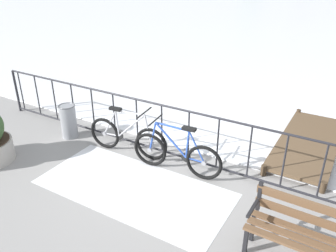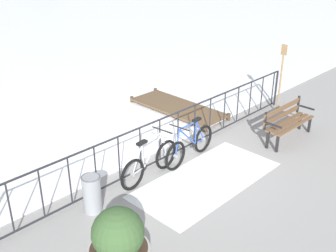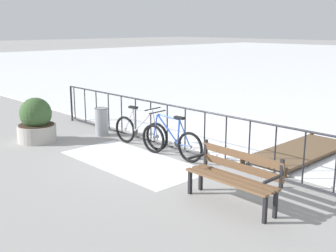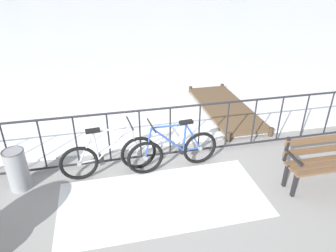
# 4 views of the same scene
# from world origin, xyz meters

# --- Properties ---
(ground_plane) EXTENTS (160.00, 160.00, 0.00)m
(ground_plane) POSITION_xyz_m (0.00, 0.00, 0.00)
(ground_plane) COLOR gray
(snow_patch) EXTENTS (3.29, 1.53, 0.01)m
(snow_patch) POSITION_xyz_m (-0.11, -1.20, 0.00)
(snow_patch) COLOR white
(snow_patch) RESTS_ON ground
(railing_fence) EXTENTS (9.06, 0.06, 1.07)m
(railing_fence) POSITION_xyz_m (0.00, 0.00, 0.56)
(railing_fence) COLOR #232328
(railing_fence) RESTS_ON ground
(bicycle_near_railing) EXTENTS (1.71, 0.52, 0.97)m
(bicycle_near_railing) POSITION_xyz_m (-0.89, -0.31, 0.37)
(bicycle_near_railing) COLOR black
(bicycle_near_railing) RESTS_ON ground
(bicycle_second) EXTENTS (1.71, 0.52, 0.97)m
(bicycle_second) POSITION_xyz_m (0.26, -0.40, 0.37)
(bicycle_second) COLOR black
(bicycle_second) RESTS_ON ground
(park_bench) EXTENTS (1.61, 0.51, 0.89)m
(park_bench) POSITION_xyz_m (2.73, -1.38, 0.51)
(park_bench) COLOR brown
(park_bench) RESTS_ON ground
(planter_with_shrub) EXTENTS (0.94, 0.94, 1.10)m
(planter_with_shrub) POSITION_xyz_m (-3.01, -1.89, 0.49)
(planter_with_shrub) COLOR #ADA8A0
(planter_with_shrub) RESTS_ON ground
(trash_bin) EXTENTS (0.35, 0.35, 0.73)m
(trash_bin) POSITION_xyz_m (-2.39, -0.38, 0.37)
(trash_bin) COLOR gray
(trash_bin) RESTS_ON ground
(oar_upright) EXTENTS (0.04, 0.16, 1.98)m
(oar_upright) POSITION_xyz_m (3.99, -0.39, 1.14)
(oar_upright) COLOR #937047
(oar_upright) RESTS_ON ground
(wooden_dock) EXTENTS (1.10, 2.97, 0.20)m
(wooden_dock) POSITION_xyz_m (2.15, 1.73, 0.12)
(wooden_dock) COLOR brown
(wooden_dock) RESTS_ON ground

